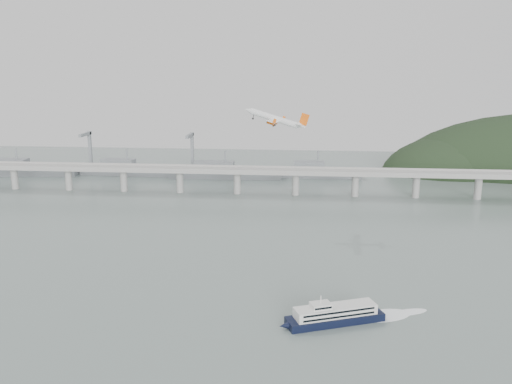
# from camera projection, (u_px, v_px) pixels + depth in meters

# --- Properties ---
(ground) EXTENTS (900.00, 900.00, 0.00)m
(ground) POSITION_uv_depth(u_px,v_px,m) (246.00, 287.00, 269.21)
(ground) COLOR slate
(ground) RESTS_ON ground
(bridge) EXTENTS (800.00, 22.00, 23.90)m
(bridge) POSITION_uv_depth(u_px,v_px,m) (271.00, 174.00, 459.11)
(bridge) COLOR gray
(bridge) RESTS_ON ground
(distant_fleet) EXTENTS (453.00, 60.90, 40.00)m
(distant_fleet) POSITION_uv_depth(u_px,v_px,m) (121.00, 170.00, 538.97)
(distant_fleet) COLOR slate
(distant_fleet) RESTS_ON ground
(ferry) EXTENTS (67.14, 31.88, 13.27)m
(ferry) POSITION_uv_depth(u_px,v_px,m) (335.00, 315.00, 231.84)
(ferry) COLOR black
(ferry) RESTS_ON ground
(airliner) EXTENTS (43.19, 39.14, 15.11)m
(airliner) POSITION_uv_depth(u_px,v_px,m) (276.00, 119.00, 351.59)
(airliner) COLOR silver
(airliner) RESTS_ON ground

